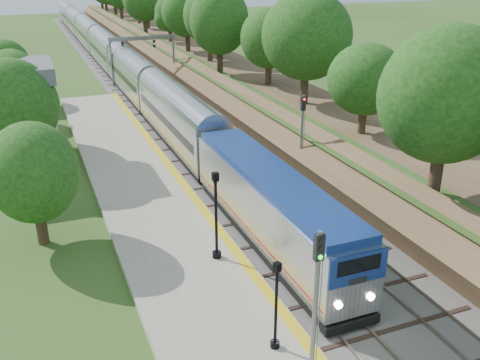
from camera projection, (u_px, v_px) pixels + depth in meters
name	position (u px, v px, depth m)	size (l,w,h in m)	color
trackbed	(133.00, 77.00, 73.33)	(9.50, 170.00, 0.28)	#4C4944
platform	(160.00, 221.00, 33.12)	(6.40, 68.00, 0.38)	gray
yellow_stripe	(204.00, 210.00, 34.03)	(0.55, 68.00, 0.01)	gold
embankment	(191.00, 60.00, 75.48)	(10.64, 170.00, 11.70)	brown
signal_gantry	(142.00, 47.00, 67.38)	(8.40, 0.38, 6.20)	slate
trees_behind_platform	(45.00, 143.00, 33.40)	(7.82, 53.32, 7.21)	#332316
train	(107.00, 53.00, 79.26)	(2.86, 134.40, 4.21)	black
lamppost_mid	(276.00, 311.00, 21.43)	(0.40, 0.40, 4.03)	black
lamppost_far	(216.00, 221.00, 27.89)	(0.48, 0.48, 4.90)	black
signal_platform	(316.00, 288.00, 19.53)	(0.36, 0.28, 6.07)	slate
signal_farside	(302.00, 128.00, 38.31)	(0.34, 0.27, 6.27)	slate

